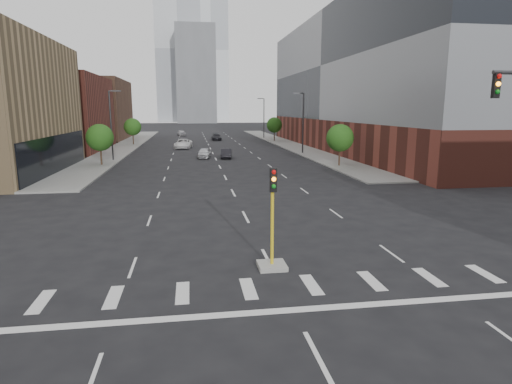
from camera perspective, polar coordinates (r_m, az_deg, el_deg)
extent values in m
cube|color=gray|center=(83.37, -16.78, 6.00)|extent=(5.00, 92.00, 0.15)
cube|color=gray|center=(84.56, 3.90, 6.51)|extent=(5.00, 92.00, 0.15)
cube|color=brown|center=(78.11, -27.08, 9.31)|extent=(20.00, 22.00, 12.00)
cube|color=brown|center=(103.14, -22.59, 10.09)|extent=(20.00, 24.00, 13.00)
cube|color=brown|center=(75.88, 17.13, 7.36)|extent=(24.00, 70.00, 5.00)
cube|color=slate|center=(76.05, 17.62, 15.65)|extent=(24.00, 70.00, 17.00)
cube|color=#B2B7BC|center=(230.05, -10.28, 17.97)|extent=(22.00, 22.00, 70.00)
cube|color=#B2B7BC|center=(270.64, -6.09, 18.08)|extent=(20.00, 20.00, 80.00)
cube|color=slate|center=(208.85, -8.02, 15.17)|extent=(18.00, 18.00, 44.00)
cube|color=#999993|center=(18.83, 2.13, -9.79)|extent=(1.20, 1.20, 0.20)
cylinder|color=gold|center=(18.29, 2.17, -4.81)|extent=(0.14, 0.14, 3.20)
cube|color=black|center=(17.65, 2.33, 1.60)|extent=(0.28, 0.18, 1.00)
sphere|color=red|center=(17.50, 2.40, 2.68)|extent=(0.18, 0.18, 0.18)
sphere|color=orange|center=(17.55, 2.40, 1.71)|extent=(0.18, 0.18, 0.18)
sphere|color=#0C7F19|center=(17.60, 2.39, 0.75)|extent=(0.18, 0.18, 0.18)
cube|color=black|center=(19.86, 29.38, 12.28)|extent=(0.28, 0.18, 1.00)
sphere|color=red|center=(19.78, 29.69, 13.28)|extent=(0.18, 0.18, 0.18)
sphere|color=orange|center=(19.76, 29.61, 12.42)|extent=(0.18, 0.18, 0.18)
sphere|color=#0C7F19|center=(19.75, 29.52, 11.55)|extent=(0.18, 0.18, 0.18)
cylinder|color=#2D2D30|center=(65.51, 6.30, 9.01)|extent=(0.20, 0.20, 9.00)
cube|color=#2D2D30|center=(65.31, 5.69, 12.97)|extent=(1.40, 0.22, 0.15)
cylinder|color=#2D2D30|center=(99.73, 1.06, 9.77)|extent=(0.20, 0.20, 9.00)
cube|color=#2D2D30|center=(99.59, 0.61, 12.36)|extent=(1.40, 0.22, 0.15)
cylinder|color=#2D2D30|center=(59.20, -18.76, 8.28)|extent=(0.20, 0.20, 9.00)
cube|color=#2D2D30|center=(59.06, -18.25, 12.68)|extent=(1.40, 0.22, 0.15)
cylinder|color=#382619|center=(54.63, -19.94, 4.36)|extent=(0.20, 0.20, 1.75)
sphere|color=#1A4612|center=(54.43, -20.10, 6.84)|extent=(3.20, 3.20, 3.20)
cylinder|color=#382619|center=(84.15, -16.05, 6.73)|extent=(0.20, 0.20, 1.75)
sphere|color=#1A4612|center=(84.02, -16.13, 8.34)|extent=(3.20, 3.20, 3.20)
cylinder|color=#382619|center=(51.61, 11.04, 4.46)|extent=(0.20, 0.20, 1.75)
sphere|color=#1A4612|center=(51.40, 11.14, 7.09)|extent=(3.20, 3.20, 3.20)
cylinder|color=#382619|center=(90.14, 2.45, 7.41)|extent=(0.20, 0.20, 1.75)
sphere|color=#1A4612|center=(90.02, 2.46, 8.92)|extent=(3.20, 3.20, 3.20)
imported|color=silver|center=(60.11, -6.91, 5.19)|extent=(2.17, 4.30, 1.40)
imported|color=black|center=(59.58, -3.99, 5.16)|extent=(1.84, 4.18, 1.33)
imported|color=white|center=(75.27, -9.68, 6.36)|extent=(3.24, 6.00, 1.60)
imported|color=black|center=(93.45, -5.30, 7.31)|extent=(1.98, 4.86, 1.41)
imported|color=#AFAEB3|center=(110.00, -9.90, 7.78)|extent=(2.32, 4.60, 1.50)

